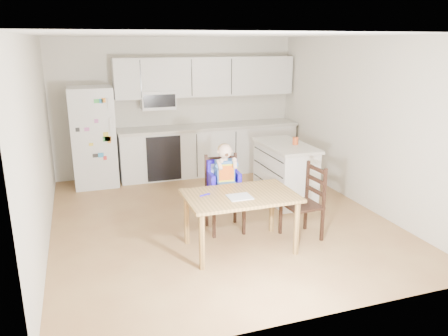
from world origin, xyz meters
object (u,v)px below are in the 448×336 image
at_px(red_cup, 295,141).
at_px(refrigerator, 93,137).
at_px(chair_booster, 224,178).
at_px(kitchen_island, 285,172).
at_px(dining_table, 240,202).
at_px(chair_side, 309,197).

bearing_deg(red_cup, refrigerator, 148.12).
height_order(red_cup, chair_booster, chair_booster).
bearing_deg(kitchen_island, chair_booster, -148.63).
distance_m(refrigerator, kitchen_island, 3.30).
xyz_separation_m(dining_table, chair_booster, (0.00, 0.62, 0.11)).
distance_m(kitchen_island, chair_booster, 1.51).
relative_size(red_cup, chair_booster, 0.09).
relative_size(refrigerator, red_cup, 15.28).
bearing_deg(dining_table, kitchen_island, 47.58).
bearing_deg(refrigerator, red_cup, -31.88).
xyz_separation_m(chair_booster, chair_side, (0.94, -0.56, -0.17)).
bearing_deg(chair_booster, kitchen_island, 34.41).
relative_size(kitchen_island, chair_side, 1.29).
bearing_deg(kitchen_island, refrigerator, 148.18).
distance_m(chair_booster, chair_side, 1.11).
distance_m(red_cup, dining_table, 1.95).
bearing_deg(chair_side, red_cup, 156.76).
relative_size(refrigerator, dining_table, 1.31).
bearing_deg(red_cup, kitchen_island, 146.58).
bearing_deg(chair_booster, dining_table, -87.20).
bearing_deg(red_cup, dining_table, -136.66).
distance_m(dining_table, chair_booster, 0.63).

